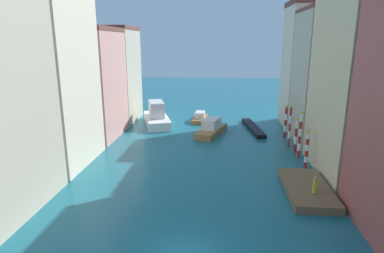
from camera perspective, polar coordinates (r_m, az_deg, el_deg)
The scene contains 18 objects.
ground_plane at distance 43.05m, azimuth 2.17°, elevation -2.20°, with size 154.00×154.00×0.00m, color #196070.
building_left_1 at distance 35.50m, azimuth -23.25°, elevation 8.61°, with size 6.24×9.55×18.86m.
building_left_2 at distance 44.94m, azimuth -16.90°, elevation 7.25°, with size 6.24×10.06×14.32m.
building_left_3 at distance 53.81m, azimuth -13.19°, elevation 8.87°, with size 6.24×8.89×14.81m.
building_right_1 at distance 33.68m, azimuth 27.41°, elevation 7.93°, with size 6.24×11.60×18.90m.
building_right_2 at distance 43.63m, azimuth 22.13°, elevation 8.00°, with size 6.24×8.92×16.43m.
building_right_3 at distance 51.82m, azimuth 19.50°, elevation 10.11°, with size 6.24×8.06×18.20m.
waterfront_dock at distance 29.73m, azimuth 19.58°, elevation -10.29°, with size 3.57×7.66×0.68m.
person_on_dock at distance 28.20m, azimuth 20.81°, elevation -9.63°, with size 0.36×0.36×1.38m.
mooring_pole_0 at distance 34.71m, azimuth 19.56°, elevation -3.65°, with size 0.37×0.37×4.01m.
mooring_pole_1 at distance 37.29m, azimuth 18.45°, elevation -1.31°, with size 0.35×0.35×5.27m.
mooring_pole_2 at distance 39.33m, azimuth 17.83°, elevation -1.35°, with size 0.35×0.35×4.10m.
mooring_pole_3 at distance 41.04m, azimuth 16.81°, elevation 0.11°, with size 0.29×0.29×5.11m.
mooring_pole_4 at distance 44.98m, azimuth 16.14°, elevation 0.93°, with size 0.39×0.39×4.38m.
vaporetto_white at distance 50.44m, azimuth -6.23°, elevation 1.74°, with size 5.91×9.66×3.67m.
gondola_black at distance 48.53m, azimuth 10.67°, elevation -0.18°, with size 2.74×10.04×0.53m.
motorboat_0 at distance 52.71m, azimuth 1.42°, elevation 1.55°, with size 2.46×5.52×1.52m.
motorboat_1 at distance 45.21m, azimuth 3.44°, elevation -0.33°, with size 4.49×7.76×2.21m.
Camera 1 is at (1.98, -16.67, 12.42)m, focal length 30.34 mm.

